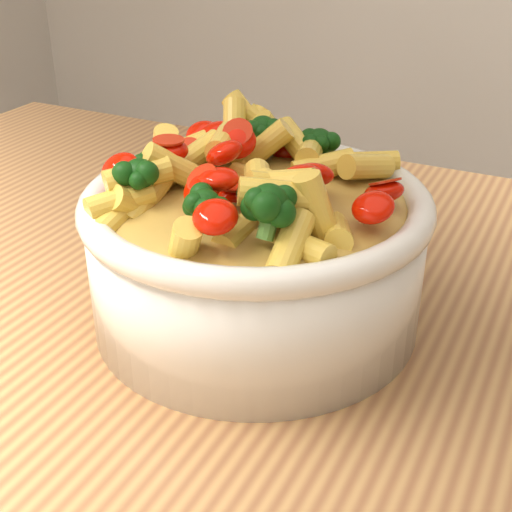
% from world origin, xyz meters
% --- Properties ---
extents(table, '(1.20, 0.80, 0.90)m').
position_xyz_m(table, '(0.00, 0.00, 0.80)').
color(table, '#B5844D').
rests_on(table, ground).
extents(serving_bowl, '(0.26, 0.26, 0.11)m').
position_xyz_m(serving_bowl, '(-0.03, 0.01, 0.96)').
color(serving_bowl, white).
rests_on(serving_bowl, table).
extents(pasta_salad, '(0.20, 0.20, 0.05)m').
position_xyz_m(pasta_salad, '(-0.03, 0.01, 1.02)').
color(pasta_salad, '#FFE250').
rests_on(pasta_salad, serving_bowl).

